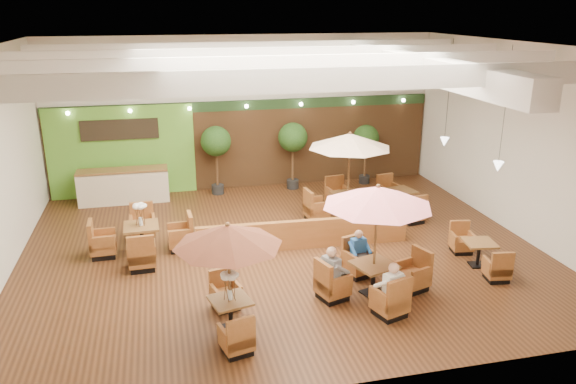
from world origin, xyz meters
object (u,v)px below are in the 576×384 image
object	(u,v)px
diner_3	(359,207)
table_5	(400,201)
table_0	(228,249)
table_4	(478,254)
table_2	(347,157)
topiary_1	(293,140)
booth_divider	(304,234)
diner_2	(333,268)
service_counter	(124,186)
table_3	(142,238)
table_1	(376,221)
diner_1	(359,248)
diner_4	(359,205)
topiary_2	(366,140)
diner_0	(391,284)
topiary_0	(216,144)

from	to	relation	value
diner_3	table_5	bearing A→B (deg)	29.89
table_0	table_4	size ratio (longest dim) A/B	1.05
table_2	topiary_1	world-z (taller)	table_2
booth_divider	topiary_1	xyz separation A→B (m)	(0.97, 5.33, 1.42)
table_4	diner_2	size ratio (longest dim) A/B	2.72
diner_2	service_counter	bearing A→B (deg)	-174.57
service_counter	booth_divider	world-z (taller)	service_counter
table_4	table_3	bearing A→B (deg)	170.40
service_counter	table_0	world-z (taller)	table_0
table_1	topiary_1	xyz separation A→B (m)	(0.07, 8.26, -0.00)
table_1	table_5	size ratio (longest dim) A/B	1.05
table_1	diner_1	size ratio (longest dim) A/B	3.78
table_3	diner_1	xyz separation A→B (m)	(5.28, -2.62, 0.30)
service_counter	table_0	size ratio (longest dim) A/B	1.23
booth_divider	diner_4	size ratio (longest dim) A/B	7.02
topiary_1	table_0	bearing A→B (deg)	-111.28
table_0	topiary_2	size ratio (longest dim) A/B	1.09
table_2	table_4	bearing A→B (deg)	-68.40
diner_3	table_3	bearing A→B (deg)	-179.33
service_counter	diner_2	bearing A→B (deg)	-58.48
table_2	table_3	world-z (taller)	table_2
diner_0	diner_3	bearing A→B (deg)	59.35
service_counter	topiary_2	distance (m)	8.88
diner_4	topiary_1	bearing A→B (deg)	102.12
topiary_1	diner_1	world-z (taller)	topiary_1
booth_divider	topiary_2	size ratio (longest dim) A/B	2.64
table_0	diner_0	bearing A→B (deg)	-18.00
service_counter	diner_2	world-z (taller)	diner_2
service_counter	table_4	distance (m)	11.68
booth_divider	diner_4	world-z (taller)	diner_4
table_0	diner_0	world-z (taller)	table_0
table_2	diner_2	xyz separation A→B (m)	(-1.97, -4.90, -1.23)
diner_1	diner_4	distance (m)	3.07
table_1	table_3	distance (m)	6.54
table_0	diner_2	distance (m)	2.76
topiary_0	diner_1	size ratio (longest dim) A/B	3.34
table_4	table_1	bearing A→B (deg)	-157.23
topiary_1	diner_0	bearing A→B (deg)	-90.40
diner_3	booth_divider	bearing A→B (deg)	-155.81
diner_1	diner_2	bearing A→B (deg)	35.93
table_1	diner_1	bearing A→B (deg)	72.08
table_2	diner_1	size ratio (longest dim) A/B	3.79
topiary_2	diner_2	bearing A→B (deg)	-115.10
table_1	diner_4	xyz separation A→B (m)	(1.05, 3.88, -1.06)
diner_4	topiary_0	bearing A→B (deg)	130.09
table_4	topiary_0	distance (m)	9.64
topiary_1	diner_4	world-z (taller)	topiary_1
table_2	topiary_1	size ratio (longest dim) A/B	1.14
diner_1	diner_3	size ratio (longest dim) A/B	1.03
table_0	diner_1	bearing A→B (deg)	12.92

